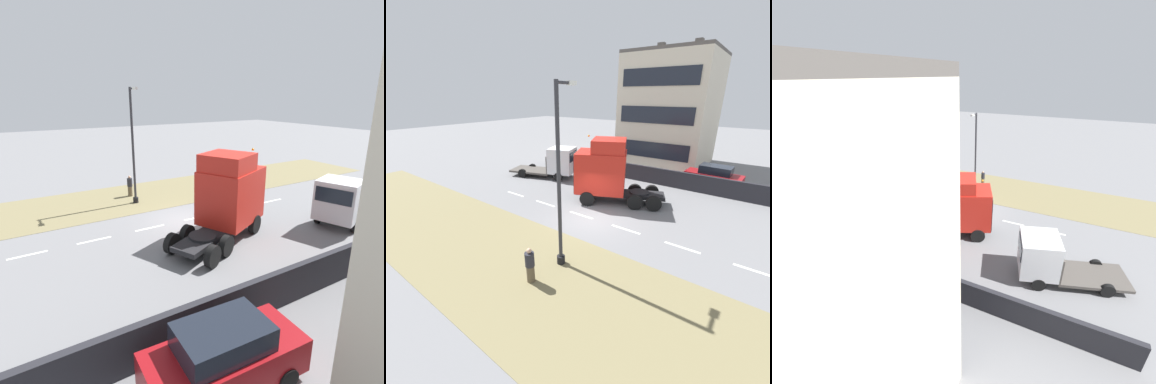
% 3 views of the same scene
% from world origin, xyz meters
% --- Properties ---
extents(ground_plane, '(120.00, 120.00, 0.00)m').
position_xyz_m(ground_plane, '(0.00, 0.00, 0.00)').
color(ground_plane, slate).
rests_on(ground_plane, ground).
extents(grass_verge, '(7.00, 44.00, 0.01)m').
position_xyz_m(grass_verge, '(-6.00, 0.00, 0.01)').
color(grass_verge, olive).
rests_on(grass_verge, ground).
extents(lane_markings, '(0.16, 17.80, 0.00)m').
position_xyz_m(lane_markings, '(0.00, -0.70, 0.00)').
color(lane_markings, white).
rests_on(lane_markings, ground).
extents(boundary_wall, '(0.25, 24.00, 1.44)m').
position_xyz_m(boundary_wall, '(9.00, 0.00, 0.72)').
color(boundary_wall, '#232328').
rests_on(boundary_wall, ground).
extents(building_block, '(9.15, 8.38, 12.50)m').
position_xyz_m(building_block, '(16.96, 1.21, 5.71)').
color(building_block, beige).
rests_on(building_block, ground).
extents(lorry_cab, '(4.78, 6.49, 4.68)m').
position_xyz_m(lorry_cab, '(3.00, 1.01, 2.27)').
color(lorry_cab, black).
rests_on(lorry_cab, ground).
extents(flatbed_truck, '(4.00, 6.53, 2.85)m').
position_xyz_m(flatbed_truck, '(5.31, 7.43, 1.50)').
color(flatbed_truck, silver).
rests_on(flatbed_truck, ground).
extents(parked_car, '(2.04, 4.39, 1.94)m').
position_xyz_m(parked_car, '(10.71, -4.90, 0.95)').
color(parked_car, maroon).
rests_on(parked_car, ground).
extents(lamp_post, '(1.31, 0.37, 7.88)m').
position_xyz_m(lamp_post, '(-4.63, -1.33, 3.60)').
color(lamp_post, black).
rests_on(lamp_post, ground).
extents(pedestrian, '(0.39, 0.39, 1.60)m').
position_xyz_m(pedestrian, '(-6.39, -1.10, 0.78)').
color(pedestrian, brown).
rests_on(pedestrian, ground).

